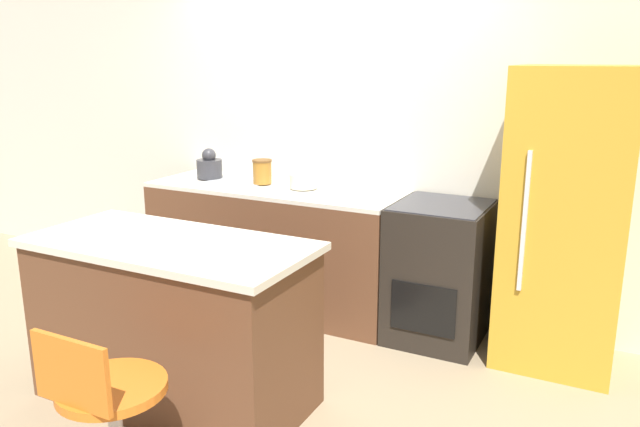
% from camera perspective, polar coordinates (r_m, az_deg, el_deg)
% --- Properties ---
extents(ground_plane, '(14.00, 14.00, 0.00)m').
position_cam_1_polar(ground_plane, '(4.48, -3.12, -10.32)').
color(ground_plane, '#998466').
extents(wall_back, '(8.00, 0.06, 2.60)m').
position_cam_1_polar(wall_back, '(4.73, 0.98, 7.42)').
color(wall_back, beige).
rests_on(wall_back, ground_plane).
extents(back_counter, '(1.94, 0.65, 0.93)m').
position_cam_1_polar(back_counter, '(4.74, -4.13, -3.00)').
color(back_counter, brown).
rests_on(back_counter, ground_plane).
extents(kitchen_island, '(1.55, 0.74, 0.92)m').
position_cam_1_polar(kitchen_island, '(3.52, -13.27, -9.59)').
color(kitchen_island, brown).
rests_on(kitchen_island, ground_plane).
extents(oven_range, '(0.60, 0.66, 0.93)m').
position_cam_1_polar(oven_range, '(4.24, 10.85, -5.27)').
color(oven_range, black).
rests_on(oven_range, ground_plane).
extents(refrigerator, '(0.69, 0.65, 1.81)m').
position_cam_1_polar(refrigerator, '(4.00, 21.56, -0.61)').
color(refrigerator, gold).
rests_on(refrigerator, ground_plane).
extents(stool_chair, '(0.46, 0.46, 0.82)m').
position_cam_1_polar(stool_chair, '(2.89, -18.72, -17.25)').
color(stool_chair, '#B7B7BC').
rests_on(stool_chair, ground_plane).
extents(kettle, '(0.20, 0.20, 0.23)m').
position_cam_1_polar(kettle, '(4.97, -10.08, 4.28)').
color(kettle, '#333338').
rests_on(kettle, back_counter).
extents(mixing_bowl, '(0.20, 0.20, 0.10)m').
position_cam_1_polar(mixing_bowl, '(4.53, -1.53, 2.99)').
color(mixing_bowl, beige).
rests_on(mixing_bowl, back_counter).
extents(canister_jar, '(0.15, 0.15, 0.18)m').
position_cam_1_polar(canister_jar, '(4.70, -5.31, 3.85)').
color(canister_jar, '#9E6623').
rests_on(canister_jar, back_counter).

